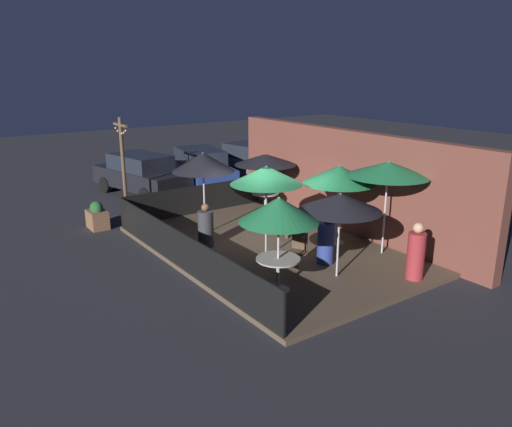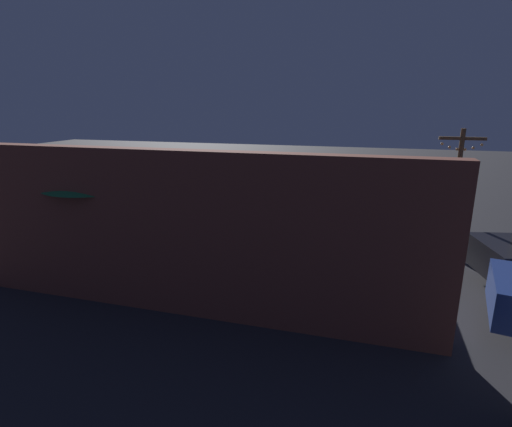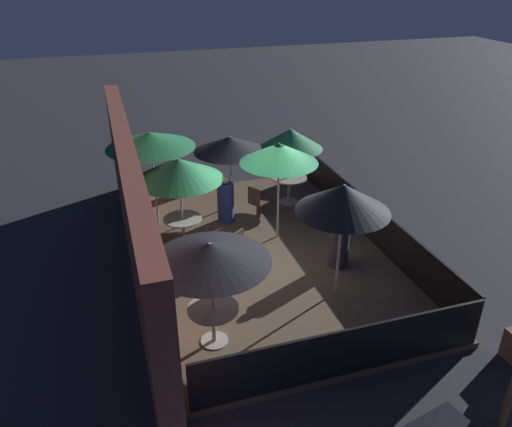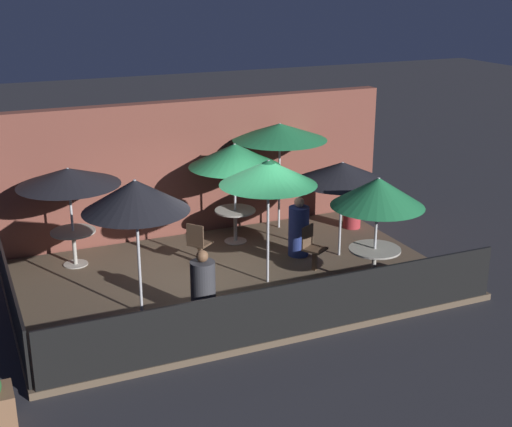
% 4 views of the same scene
% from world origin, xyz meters
% --- Properties ---
extents(ground_plane, '(60.00, 60.00, 0.00)m').
position_xyz_m(ground_plane, '(0.00, 0.00, 0.00)').
color(ground_plane, '#26262B').
extents(patio_deck, '(8.35, 5.39, 0.12)m').
position_xyz_m(patio_deck, '(0.00, 0.00, 0.06)').
color(patio_deck, brown).
rests_on(patio_deck, ground_plane).
extents(building_wall, '(9.95, 0.36, 3.16)m').
position_xyz_m(building_wall, '(0.00, 2.93, 1.58)').
color(building_wall, brown).
rests_on(building_wall, ground_plane).
extents(fence_front, '(8.15, 0.05, 0.95)m').
position_xyz_m(fence_front, '(0.00, -2.65, 0.59)').
color(fence_front, black).
rests_on(fence_front, patio_deck).
extents(fence_side_left, '(0.05, 5.19, 0.95)m').
position_xyz_m(fence_side_left, '(-4.13, 0.00, 0.59)').
color(fence_side_left, black).
rests_on(fence_side_left, patio_deck).
extents(patio_umbrella_0, '(2.06, 2.06, 2.06)m').
position_xyz_m(patio_umbrella_0, '(-2.69, 1.87, 2.00)').
color(patio_umbrella_0, '#B2B2B7').
rests_on(patio_umbrella_0, patio_deck).
extents(patio_umbrella_1, '(2.01, 2.01, 2.24)m').
position_xyz_m(patio_umbrella_1, '(0.83, 1.79, 2.10)').
color(patio_umbrella_1, '#B2B2B7').
rests_on(patio_umbrella_1, patio_deck).
extents(patio_umbrella_2, '(1.75, 1.75, 2.15)m').
position_xyz_m(patio_umbrella_2, '(2.35, -1.48, 2.00)').
color(patio_umbrella_2, '#B2B2B7').
rests_on(patio_umbrella_2, patio_deck).
extents(patio_umbrella_3, '(2.17, 2.17, 2.49)m').
position_xyz_m(patio_umbrella_3, '(2.12, 2.24, 2.42)').
color(patio_umbrella_3, '#B2B2B7').
rests_on(patio_umbrella_3, patio_deck).
extents(patio_umbrella_4, '(1.82, 1.82, 2.45)m').
position_xyz_m(patio_umbrella_4, '(-2.03, -0.86, 2.30)').
color(patio_umbrella_4, '#B2B2B7').
rests_on(patio_umbrella_4, patio_deck).
extents(patio_umbrella_5, '(1.94, 1.94, 2.04)m').
position_xyz_m(patio_umbrella_5, '(2.55, 0.15, 1.95)').
color(patio_umbrella_5, '#B2B2B7').
rests_on(patio_umbrella_5, patio_deck).
extents(patio_umbrella_6, '(1.84, 1.84, 2.44)m').
position_xyz_m(patio_umbrella_6, '(0.57, -0.50, 2.32)').
color(patio_umbrella_6, '#B2B2B7').
rests_on(patio_umbrella_6, patio_deck).
extents(dining_table_0, '(0.91, 0.91, 0.74)m').
position_xyz_m(dining_table_0, '(-2.69, 1.87, 0.71)').
color(dining_table_0, '#9E998E').
rests_on(dining_table_0, patio_deck).
extents(dining_table_1, '(0.90, 0.90, 0.75)m').
position_xyz_m(dining_table_1, '(0.83, 1.79, 0.71)').
color(dining_table_1, '#9E998E').
rests_on(dining_table_1, patio_deck).
extents(dining_table_2, '(0.98, 0.98, 0.77)m').
position_xyz_m(dining_table_2, '(2.35, -1.48, 0.73)').
color(dining_table_2, '#9E998E').
rests_on(dining_table_2, patio_deck).
extents(patio_chair_0, '(0.55, 0.55, 0.92)m').
position_xyz_m(patio_chair_0, '(1.64, -0.31, 0.62)').
color(patio_chair_0, '#4C3828').
rests_on(patio_chair_0, patio_deck).
extents(patio_chair_1, '(0.56, 0.56, 0.90)m').
position_xyz_m(patio_chair_1, '(-0.36, 0.86, 0.61)').
color(patio_chair_1, '#4C3828').
rests_on(patio_chair_1, patio_deck).
extents(patron_0, '(0.58, 0.58, 1.38)m').
position_xyz_m(patron_0, '(3.70, 1.55, 0.74)').
color(patron_0, maroon).
rests_on(patron_0, patio_deck).
extents(patron_1, '(0.61, 0.61, 1.23)m').
position_xyz_m(patron_1, '(-1.06, -1.38, 0.66)').
color(patron_1, '#333338').
rests_on(patron_1, patio_deck).
extents(patron_2, '(0.60, 0.60, 1.28)m').
position_xyz_m(patron_2, '(1.75, 0.51, 0.68)').
color(patron_2, navy).
rests_on(patron_2, patio_deck).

